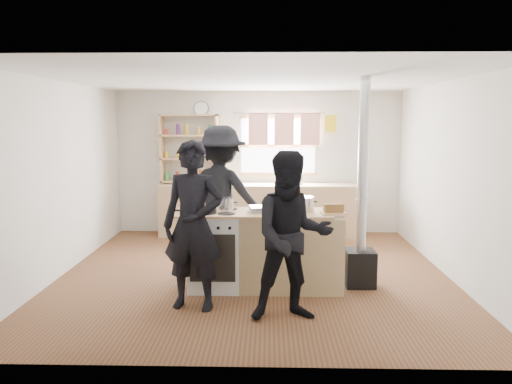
# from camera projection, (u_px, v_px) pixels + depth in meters

# --- Properties ---
(ground) EXTENTS (5.00, 5.00, 0.01)m
(ground) POSITION_uv_depth(u_px,v_px,m) (254.00, 274.00, 6.55)
(ground) COLOR brown
(ground) RESTS_ON ground
(back_counter) EXTENTS (3.40, 0.55, 0.90)m
(back_counter) POSITION_uv_depth(u_px,v_px,m) (258.00, 210.00, 8.68)
(back_counter) COLOR tan
(back_counter) RESTS_ON ground
(shelving_unit) EXTENTS (1.00, 0.28, 1.20)m
(shelving_unit) POSITION_uv_depth(u_px,v_px,m) (189.00, 148.00, 8.68)
(shelving_unit) COLOR tan
(shelving_unit) RESTS_ON back_counter
(thermos) EXTENTS (0.10, 0.10, 0.28)m
(thermos) POSITION_uv_depth(u_px,v_px,m) (300.00, 176.00, 8.58)
(thermos) COLOR silver
(thermos) RESTS_ON back_counter
(cooking_island) EXTENTS (1.97, 0.64, 0.93)m
(cooking_island) POSITION_uv_depth(u_px,v_px,m) (265.00, 250.00, 5.93)
(cooking_island) COLOR white
(cooking_island) RESTS_ON ground
(skillet_greens) EXTENTS (0.36, 0.36, 0.05)m
(skillet_greens) POSITION_uv_depth(u_px,v_px,m) (202.00, 211.00, 5.78)
(skillet_greens) COLOR black
(skillet_greens) RESTS_ON cooking_island
(roast_tray) EXTENTS (0.37, 0.31, 0.07)m
(roast_tray) POSITION_uv_depth(u_px,v_px,m) (264.00, 209.00, 5.85)
(roast_tray) COLOR silver
(roast_tray) RESTS_ON cooking_island
(stockpot_stove) EXTENTS (0.20, 0.20, 0.17)m
(stockpot_stove) POSITION_uv_depth(u_px,v_px,m) (226.00, 204.00, 5.98)
(stockpot_stove) COLOR silver
(stockpot_stove) RESTS_ON cooking_island
(stockpot_counter) EXTENTS (0.26, 0.26, 0.20)m
(stockpot_counter) POSITION_uv_depth(u_px,v_px,m) (303.00, 204.00, 5.90)
(stockpot_counter) COLOR #BCBCBE
(stockpot_counter) RESTS_ON cooking_island
(bread_board) EXTENTS (0.30, 0.22, 0.12)m
(bread_board) POSITION_uv_depth(u_px,v_px,m) (333.00, 210.00, 5.73)
(bread_board) COLOR tan
(bread_board) RESTS_ON cooking_island
(flue_heater) EXTENTS (0.35, 0.35, 2.50)m
(flue_heater) POSITION_uv_depth(u_px,v_px,m) (361.00, 232.00, 5.99)
(flue_heater) COLOR black
(flue_heater) RESTS_ON ground
(person_near_left) EXTENTS (0.73, 0.55, 1.80)m
(person_near_left) POSITION_uv_depth(u_px,v_px,m) (193.00, 225.00, 5.25)
(person_near_left) COLOR black
(person_near_left) RESTS_ON ground
(person_near_right) EXTENTS (0.91, 0.76, 1.71)m
(person_near_right) POSITION_uv_depth(u_px,v_px,m) (292.00, 237.00, 4.95)
(person_near_right) COLOR black
(person_near_right) RESTS_ON ground
(person_far) EXTENTS (1.39, 1.03, 1.93)m
(person_far) POSITION_uv_depth(u_px,v_px,m) (221.00, 196.00, 6.86)
(person_far) COLOR black
(person_far) RESTS_ON ground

